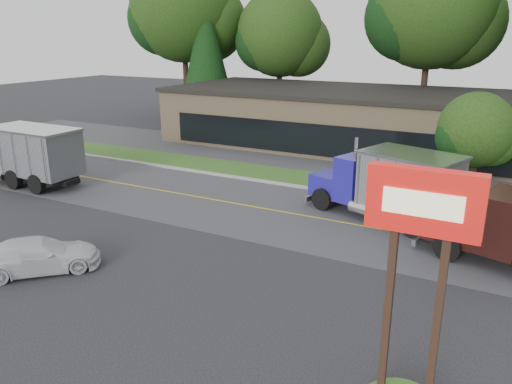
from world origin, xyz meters
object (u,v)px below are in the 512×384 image
(bilo_sign, at_px, (409,347))
(rally_car, at_px, (38,255))
(dump_truck_blue, at_px, (390,183))
(dump_truck_red, at_px, (20,153))

(bilo_sign, xyz_separation_m, rally_car, (-13.54, 1.46, -1.39))
(dump_truck_blue, distance_m, rally_car, 15.25)
(dump_truck_red, distance_m, rally_car, 13.01)
(dump_truck_blue, bearing_deg, rally_car, 66.88)
(bilo_sign, relative_size, dump_truck_red, 0.63)
(bilo_sign, relative_size, rally_car, 1.37)
(bilo_sign, bearing_deg, dump_truck_blue, 105.27)
(bilo_sign, distance_m, rally_car, 13.69)
(bilo_sign, height_order, dump_truck_blue, bilo_sign)
(bilo_sign, height_order, dump_truck_red, bilo_sign)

